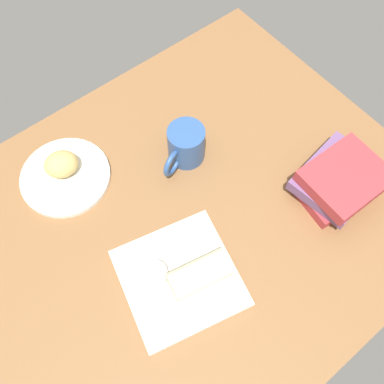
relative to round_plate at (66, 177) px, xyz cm
name	(u,v)px	position (x,y,z in cm)	size (l,w,h in cm)	color
dining_table	(188,217)	(17.28, -25.90, -2.70)	(110.00, 90.00, 4.00)	brown
round_plate	(66,177)	(0.00, 0.00, 0.00)	(21.60, 21.60, 1.40)	white
scone_pastry	(61,164)	(0.64, 1.29, 3.53)	(8.06, 6.97, 5.66)	tan
square_plate	(179,278)	(6.34, -36.92, 0.10)	(23.69, 23.69, 1.60)	silver
sauce_cup	(154,274)	(2.36, -33.36, 2.09)	(5.82, 5.82, 2.21)	silver
breakfast_wrap	(200,274)	(9.51, -39.76, 4.01)	(6.23, 6.23, 12.93)	beige
book_stack	(341,181)	(48.81, -42.86, 4.04)	(21.43, 18.03, 9.35)	#A53338
coffee_mug	(185,145)	(26.62, -13.09, 4.33)	(13.75, 8.99, 9.84)	#2D518C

